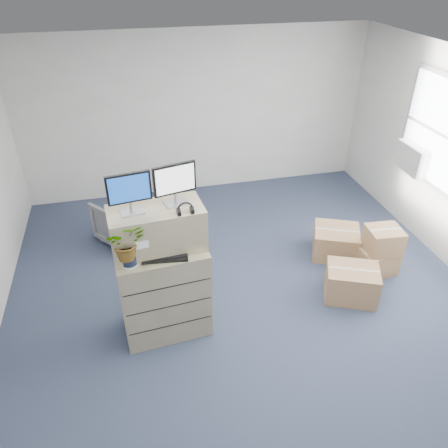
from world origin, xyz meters
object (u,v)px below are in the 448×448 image
at_px(monitor_right, 175,182).
at_px(filing_cabinet_lower, 164,291).
at_px(potted_plant, 127,245).
at_px(monitor_left, 129,191).
at_px(water_bottle, 168,233).
at_px(keyboard, 162,256).
at_px(office_chair, 126,218).

bearing_deg(monitor_right, filing_cabinet_lower, -167.95).
height_order(monitor_right, potted_plant, monitor_right).
height_order(monitor_left, water_bottle, monitor_left).
relative_size(keyboard, water_bottle, 1.81).
bearing_deg(monitor_right, keyboard, -145.74).
bearing_deg(monitor_left, water_bottle, 0.89).
bearing_deg(water_bottle, office_chair, 103.48).
xyz_separation_m(keyboard, potted_plant, (-0.34, -0.04, 0.22)).
height_order(keyboard, office_chair, keyboard).
relative_size(filing_cabinet_lower, office_chair, 1.47).
distance_m(water_bottle, potted_plant, 0.51).
bearing_deg(keyboard, filing_cabinet_lower, 102.44).
bearing_deg(potted_plant, keyboard, 6.90).
relative_size(keyboard, potted_plant, 1.17).
xyz_separation_m(monitor_left, keyboard, (0.25, -0.15, -0.71)).
height_order(filing_cabinet_lower, potted_plant, potted_plant).
bearing_deg(filing_cabinet_lower, potted_plant, -157.98).
distance_m(monitor_left, potted_plant, 0.54).
distance_m(keyboard, office_chair, 2.28).
bearing_deg(potted_plant, water_bottle, 30.09).
height_order(monitor_right, water_bottle, monitor_right).
xyz_separation_m(filing_cabinet_lower, monitor_right, (0.22, 0.10, 1.30)).
bearing_deg(office_chair, filing_cabinet_lower, 62.03).
relative_size(monitor_left, potted_plant, 0.96).
relative_size(filing_cabinet_lower, keyboard, 2.13).
xyz_separation_m(filing_cabinet_lower, potted_plant, (-0.33, -0.16, 0.80)).
height_order(monitor_right, office_chair, monitor_right).
distance_m(monitor_left, water_bottle, 0.68).
relative_size(monitor_left, office_chair, 0.56).
bearing_deg(water_bottle, potted_plant, -149.91).
relative_size(monitor_left, keyboard, 0.82).
distance_m(filing_cabinet_lower, monitor_right, 1.32).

